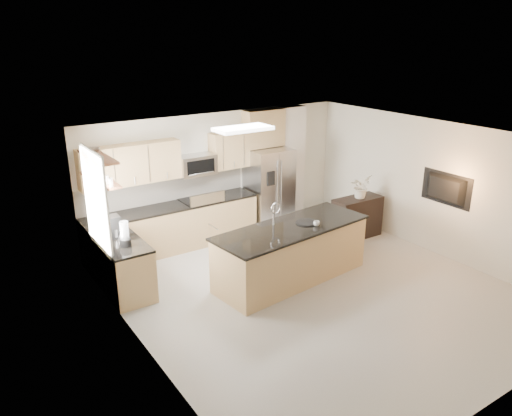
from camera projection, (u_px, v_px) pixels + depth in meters
floor at (315, 291)px, 8.45m from camera, size 6.50×6.50×0.00m
ceiling at (321, 139)px, 7.59m from camera, size 6.00×6.50×0.02m
wall_back at (218, 174)px, 10.57m from camera, size 6.00×0.02×2.60m
wall_front at (511, 306)px, 5.47m from camera, size 6.00×0.02×2.60m
wall_left at (140, 265)px, 6.45m from camera, size 0.02×6.50×2.60m
wall_right at (437, 188)px, 9.59m from camera, size 0.02×6.50×2.60m
back_counter at (173, 227)px, 9.95m from camera, size 3.55×0.66×1.44m
left_counter at (122, 265)px, 8.35m from camera, size 0.66×1.50×0.92m
range at (202, 221)px, 10.27m from camera, size 0.76×0.64×1.14m
upper_cabinets at (162, 160)px, 9.58m from camera, size 3.50×0.33×0.75m
microwave at (196, 165)px, 9.98m from camera, size 0.76×0.40×0.40m
refrigerator at (269, 189)px, 10.97m from camera, size 0.92×0.78×1.78m
partition_column at (290, 164)px, 11.40m from camera, size 0.60×0.30×2.60m
window at (96, 201)px, 7.80m from camera, size 0.04×1.15×1.65m
shelf_lower at (100, 180)px, 7.84m from camera, size 0.30×1.20×0.04m
shelf_upper at (98, 157)px, 7.72m from camera, size 0.30×1.20×0.04m
ceiling_fixture at (243, 129)px, 8.65m from camera, size 1.00×0.50×0.06m
island at (291, 253)px, 8.72m from camera, size 2.97×1.33×1.42m
credenza at (357, 217)px, 10.56m from camera, size 1.09×0.47×0.87m
cup at (317, 223)px, 8.57m from camera, size 0.13×0.13×0.09m
platter at (307, 222)px, 8.71m from camera, size 0.42×0.42×0.02m
blender at (125, 236)px, 7.89m from camera, size 0.18×0.18×0.42m
kettle at (123, 234)px, 8.13m from camera, size 0.20×0.20×0.25m
coffee_maker at (114, 227)px, 8.24m from camera, size 0.21×0.25×0.37m
bowl at (92, 150)px, 7.92m from camera, size 0.39×0.39×0.08m
flower_vase at (361, 181)px, 10.32m from camera, size 0.79×0.73×0.73m
television at (443, 189)px, 9.37m from camera, size 0.14×1.08×0.62m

